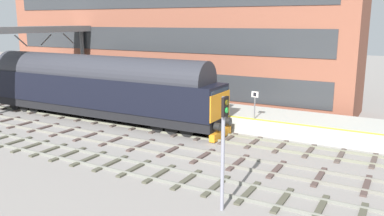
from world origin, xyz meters
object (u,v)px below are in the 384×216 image
(diesel_locomotive, at_px, (96,86))
(platform_number_sign, at_px, (255,101))
(signal_post_near, at_px, (223,141))
(waiting_passenger, at_px, (209,95))

(diesel_locomotive, xyz_separation_m, platform_number_sign, (1.85, -11.33, -0.32))
(platform_number_sign, bearing_deg, diesel_locomotive, 99.28)
(diesel_locomotive, height_order, signal_post_near, diesel_locomotive)
(waiting_passenger, bearing_deg, platform_number_sign, 164.18)
(signal_post_near, xyz_separation_m, waiting_passenger, (11.90, 6.53, -0.74))
(diesel_locomotive, xyz_separation_m, waiting_passenger, (3.23, -7.45, -0.50))
(diesel_locomotive, distance_m, waiting_passenger, 8.14)
(waiting_passenger, bearing_deg, signal_post_near, 122.53)
(platform_number_sign, relative_size, waiting_passenger, 1.06)
(diesel_locomotive, bearing_deg, signal_post_near, -121.82)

